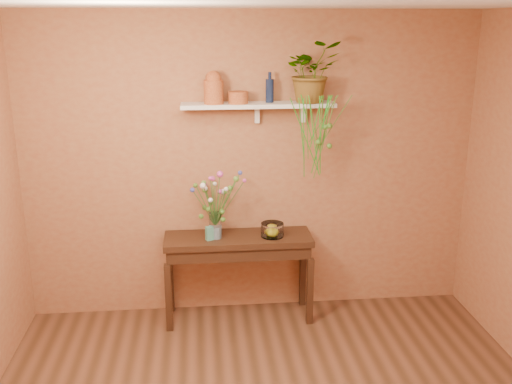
# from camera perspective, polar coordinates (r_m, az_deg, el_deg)

# --- Properties ---
(room) EXTENTS (4.04, 4.04, 2.70)m
(room) POSITION_cam_1_polar(r_m,az_deg,el_deg) (3.30, 2.70, -5.91)
(room) COLOR brown
(room) RESTS_ON ground
(sideboard) EXTENTS (1.29, 0.42, 0.78)m
(sideboard) POSITION_cam_1_polar(r_m,az_deg,el_deg) (5.18, -1.75, -5.51)
(sideboard) COLOR #361B11
(sideboard) RESTS_ON ground
(wall_shelf) EXTENTS (1.30, 0.24, 0.19)m
(wall_shelf) POSITION_cam_1_polar(r_m,az_deg,el_deg) (4.97, 0.32, 8.46)
(wall_shelf) COLOR white
(wall_shelf) RESTS_ON room
(terracotta_jug) EXTENTS (0.18, 0.18, 0.27)m
(terracotta_jug) POSITION_cam_1_polar(r_m,az_deg,el_deg) (4.89, -4.17, 10.09)
(terracotta_jug) COLOR #B66838
(terracotta_jug) RESTS_ON wall_shelf
(terracotta_pot) EXTENTS (0.19, 0.19, 0.10)m
(terracotta_pot) POSITION_cam_1_polar(r_m,az_deg,el_deg) (4.91, -1.75, 9.21)
(terracotta_pot) COLOR #B66838
(terracotta_pot) RESTS_ON wall_shelf
(blue_bottle) EXTENTS (0.07, 0.07, 0.25)m
(blue_bottle) POSITION_cam_1_polar(r_m,az_deg,el_deg) (4.98, 1.35, 9.93)
(blue_bottle) COLOR #111C38
(blue_bottle) RESTS_ON wall_shelf
(spider_plant) EXTENTS (0.52, 0.47, 0.51)m
(spider_plant) POSITION_cam_1_polar(r_m,az_deg,el_deg) (4.98, 5.47, 11.63)
(spider_plant) COLOR #447124
(spider_plant) RESTS_ON wall_shelf
(plant_fronds) EXTENTS (0.54, 0.37, 0.73)m
(plant_fronds) POSITION_cam_1_polar(r_m,az_deg,el_deg) (4.90, 6.31, 5.83)
(plant_fronds) COLOR #447124
(plant_fronds) RESTS_ON wall_shelf
(glass_vase) EXTENTS (0.11, 0.11, 0.23)m
(glass_vase) POSITION_cam_1_polar(r_m,az_deg,el_deg) (5.07, -3.98, -3.47)
(glass_vase) COLOR white
(glass_vase) RESTS_ON sideboard
(bouquet) EXTENTS (0.48, 0.38, 0.50)m
(bouquet) POSITION_cam_1_polar(r_m,az_deg,el_deg) (4.97, -4.12, -0.07)
(bouquet) COLOR #386B28
(bouquet) RESTS_ON glass_vase
(glass_bowl) EXTENTS (0.20, 0.20, 0.12)m
(glass_bowl) POSITION_cam_1_polar(r_m,az_deg,el_deg) (5.11, 1.60, -3.77)
(glass_bowl) COLOR white
(glass_bowl) RESTS_ON sideboard
(lemon) EXTENTS (0.08, 0.08, 0.08)m
(lemon) POSITION_cam_1_polar(r_m,az_deg,el_deg) (5.11, 1.57, -3.86)
(lemon) COLOR yellow
(lemon) RESTS_ON glass_bowl
(carton) EXTENTS (0.07, 0.07, 0.12)m
(carton) POSITION_cam_1_polar(r_m,az_deg,el_deg) (5.04, -4.57, -4.05)
(carton) COLOR teal
(carton) RESTS_ON sideboard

